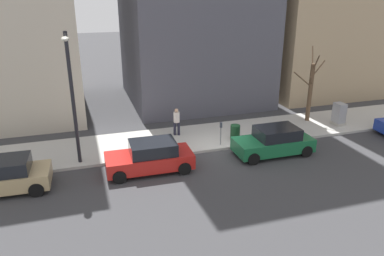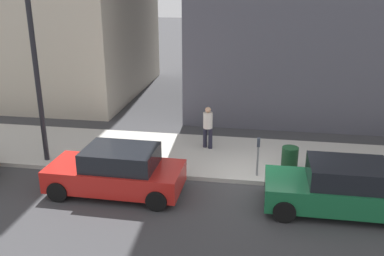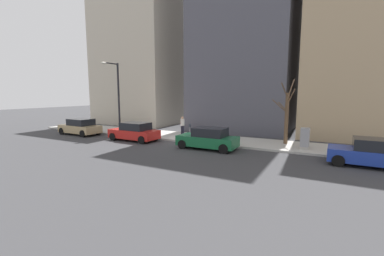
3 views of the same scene
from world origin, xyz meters
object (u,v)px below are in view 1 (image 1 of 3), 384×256
Objects in this scene: parked_car_red at (150,157)px; pedestrian_near_meter at (177,120)px; parked_car_green at (274,141)px; parking_meter at (221,131)px; utility_box at (339,114)px; trash_bin at (235,133)px; streetlamp at (72,89)px; parked_car_tan at (1,176)px; bare_tree at (310,90)px.

pedestrian_near_meter is (3.85, -2.37, 0.35)m from parked_car_red.
parked_car_green is 3.12× the size of parking_meter.
utility_box is at bearing -77.88° from parked_car_red.
utility_box is at bearing -67.49° from parked_car_green.
parked_car_green is 4.68× the size of trash_bin.
parked_car_red is at bearing -114.22° from streetlamp.
pedestrian_near_meter is at bearing -64.66° from parked_car_tan.
trash_bin is at bearing -77.88° from parked_car_tan.
bare_tree is at bearing -70.46° from parked_car_red.
pedestrian_near_meter is (1.74, 3.03, 0.49)m from trash_bin.
bare_tree is 2.90× the size of pedestrian_near_meter.
parked_car_green is at bearing -98.65° from streetlamp.
bare_tree reaches higher than trash_bin.
trash_bin is at bearing -67.69° from parked_car_red.
parked_car_tan is 0.66× the size of streetlamp.
parked_car_red is 6.64m from parked_car_tan.
pedestrian_near_meter is (2.36, -5.67, -2.93)m from streetlamp.
bare_tree is at bearing 48.08° from utility_box.
streetlamp is (1.48, 3.30, 3.28)m from parked_car_red.
bare_tree is 9.06m from pedestrian_near_meter.
parked_car_tan is 11.10m from parking_meter.
parking_meter is at bearing -88.74° from streetlamp.
bare_tree reaches higher than parked_car_red.
utility_box is (2.54, -6.06, 0.11)m from parked_car_green.
utility_box is at bearing -131.92° from bare_tree.
parked_car_red is at bearing 111.25° from trash_bin.
trash_bin is at bearing -85.94° from streetlamp.
bare_tree is (2.14, -7.02, 1.27)m from parking_meter.
utility_box is 0.86× the size of pedestrian_near_meter.
parking_meter is at bearing -68.06° from parked_car_red.
parked_car_tan is at bearing 97.39° from utility_box.
parked_car_red reaches higher than trash_bin.
parked_car_green is 13.38m from parked_car_tan.
bare_tree reaches higher than pedestrian_near_meter.
streetlamp is at bearing 94.06° from trash_bin.
parking_meter is at bearing 154.88° from pedestrian_near_meter.
parked_car_red is 0.99× the size of parked_car_tan.
streetlamp is at bearing 81.09° from parked_car_green.
streetlamp is 3.92× the size of pedestrian_near_meter.
streetlamp reaches higher than parked_car_green.
parked_car_green and parked_car_red have the same top height.
trash_bin is at bearing 105.89° from bare_tree.
parked_car_green is 2.54× the size of pedestrian_near_meter.
bare_tree is at bearing -157.21° from pedestrian_near_meter.
bare_tree reaches higher than parked_car_tan.
utility_box is at bearing -84.26° from parking_meter.
trash_bin is at bearing -67.29° from parking_meter.
parked_car_tan is 9.81m from pedestrian_near_meter.
parking_meter is 0.21× the size of streetlamp.
parking_meter is (1.65, -4.33, 0.24)m from parked_car_red.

